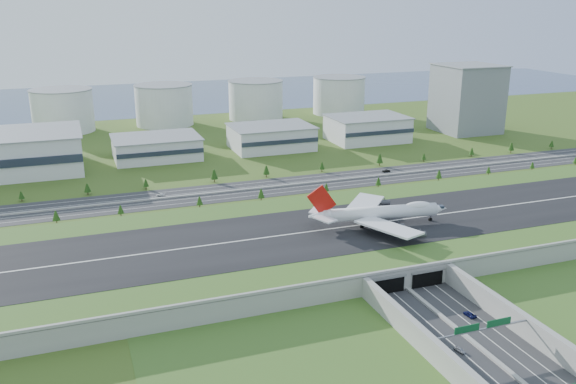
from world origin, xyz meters
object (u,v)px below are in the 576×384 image
object	(u,v)px
office_tower	(467,99)
car_2	(470,314)
boeing_747	(379,213)
car_7	(160,195)
fuel_tank_a	(63,111)
car_5	(386,171)
car_0	(460,350)

from	to	relation	value
office_tower	car_2	xyz separation A→B (m)	(-190.29, -270.96, -26.66)
boeing_747	car_2	world-z (taller)	boeing_747
office_tower	boeing_747	size ratio (longest dim) A/B	0.82
office_tower	car_7	distance (m)	288.49
car_2	car_7	xyz separation A→B (m)	(-80.92, 176.32, 0.02)
office_tower	fuel_tank_a	distance (m)	340.18
boeing_747	car_2	distance (m)	75.14
car_7	car_5	bearing A→B (deg)	111.97
fuel_tank_a	car_5	xyz separation A→B (m)	(193.66, -208.85, -16.53)
fuel_tank_a	car_7	xyz separation A→B (m)	(48.78, -209.64, -16.65)
fuel_tank_a	car_5	size ratio (longest dim) A/B	9.70
car_5	car_7	distance (m)	144.88
office_tower	car_5	distance (m)	159.60
boeing_747	car_7	world-z (taller)	boeing_747
fuel_tank_a	car_7	distance (m)	215.88
boeing_747	car_7	distance (m)	133.10
car_5	car_7	world-z (taller)	car_5
car_7	car_2	bearing A→B (deg)	46.31
fuel_tank_a	car_2	bearing A→B (deg)	-71.42
office_tower	boeing_747	world-z (taller)	office_tower
car_5	car_0	bearing A→B (deg)	-15.37
car_7	fuel_tank_a	bearing A→B (deg)	-145.24
office_tower	fuel_tank_a	xyz separation A→B (m)	(-320.00, 115.00, -10.00)
fuel_tank_a	car_2	xyz separation A→B (m)	(129.71, -385.96, -16.66)
car_5	car_7	bearing A→B (deg)	-82.58
office_tower	car_0	size ratio (longest dim) A/B	13.24
car_5	boeing_747	bearing A→B (deg)	-23.42
fuel_tank_a	car_5	world-z (taller)	fuel_tank_a
fuel_tank_a	car_2	world-z (taller)	fuel_tank_a
car_2	car_7	distance (m)	194.00
boeing_747	car_2	xyz separation A→B (m)	(-3.12, -73.94, -13.05)
office_tower	car_7	size ratio (longest dim) A/B	10.89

